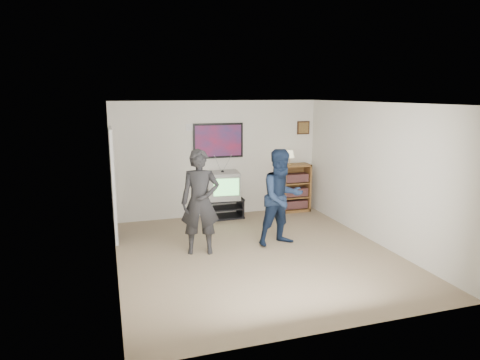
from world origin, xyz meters
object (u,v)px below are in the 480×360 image
crt_television (223,185)px  person_short (282,198)px  bookshelf (295,188)px  media_stand (223,208)px  person_tall (200,202)px

crt_television → person_short: bearing=-67.7°
bookshelf → media_stand: bearing=-178.3°
crt_television → person_tall: size_ratio=0.39×
crt_television → person_short: (0.56, -1.90, 0.14)m
person_short → person_tall: bearing=169.7°
crt_television → person_tall: person_tall is taller
media_stand → bookshelf: bearing=1.2°
bookshelf → person_tall: size_ratio=0.61×
crt_television → bookshelf: 1.72m
crt_television → person_short: size_ratio=0.40×
bookshelf → person_short: 2.28m
media_stand → crt_television: crt_television is taller
person_short → crt_television: bearing=97.3°
person_tall → crt_television: bearing=77.9°
bookshelf → crt_television: bearing=-178.3°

